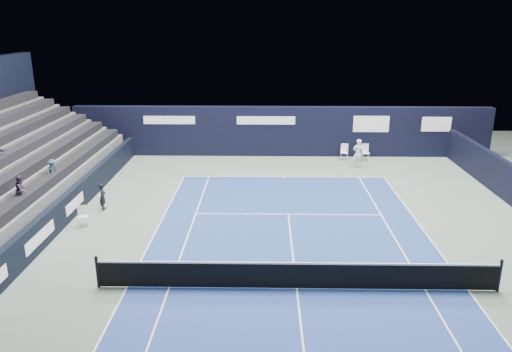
{
  "coord_description": "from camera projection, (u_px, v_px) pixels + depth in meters",
  "views": [
    {
      "loc": [
        -1.04,
        -14.21,
        8.3
      ],
      "look_at": [
        -1.46,
        7.92,
        1.3
      ],
      "focal_mm": 35.0,
      "sensor_mm": 36.0,
      "label": 1
    }
  ],
  "objects": [
    {
      "name": "back_sponsor_wall",
      "position": [
        282.0,
        131.0,
        31.29
      ],
      "size": [
        26.0,
        0.63,
        3.1
      ],
      "color": "black",
      "rests_on": "ground"
    },
    {
      "name": "folding_chair_back_a",
      "position": [
        344.0,
        151.0,
        30.6
      ],
      "size": [
        0.5,
        0.48,
        0.99
      ],
      "rotation": [
        0.0,
        0.0,
        -0.16
      ],
      "color": "white",
      "rests_on": "ground"
    },
    {
      "name": "line_judge_chair",
      "position": [
        83.0,
        214.0,
        20.83
      ],
      "size": [
        0.49,
        0.48,
        0.86
      ],
      "rotation": [
        0.0,
        0.0,
        0.37
      ],
      "color": "white",
      "rests_on": "ground"
    },
    {
      "name": "line_judge",
      "position": [
        103.0,
        196.0,
        22.52
      ],
      "size": [
        0.36,
        0.5,
        1.26
      ],
      "primitive_type": "imported",
      "rotation": [
        0.0,
        0.0,
        1.71
      ],
      "color": "black",
      "rests_on": "ground"
    },
    {
      "name": "folding_chair_back_b",
      "position": [
        365.0,
        151.0,
        30.5
      ],
      "size": [
        0.46,
        0.44,
        1.01
      ],
      "rotation": [
        0.0,
        0.0,
        0.03
      ],
      "color": "silver",
      "rests_on": "ground"
    },
    {
      "name": "court_surface",
      "position": [
        297.0,
        289.0,
        16.03
      ],
      "size": [
        10.97,
        23.77,
        0.01
      ],
      "primitive_type": "cube",
      "color": "navy",
      "rests_on": "ground"
    },
    {
      "name": "side_barrier_left",
      "position": [
        71.0,
        204.0,
        21.72
      ],
      "size": [
        0.33,
        22.0,
        1.2
      ],
      "color": "black",
      "rests_on": "ground"
    },
    {
      "name": "tennis_net",
      "position": [
        297.0,
        275.0,
        15.88
      ],
      "size": [
        12.9,
        0.1,
        1.1
      ],
      "color": "black",
      "rests_on": "ground"
    },
    {
      "name": "ground",
      "position": [
        293.0,
        260.0,
        17.94
      ],
      "size": [
        48.0,
        48.0,
        0.0
      ],
      "primitive_type": "plane",
      "color": "#57685E",
      "rests_on": "ground"
    },
    {
      "name": "court_markings",
      "position": [
        297.0,
        289.0,
        16.03
      ],
      "size": [
        11.03,
        23.83,
        0.0
      ],
      "color": "white",
      "rests_on": "court_surface"
    },
    {
      "name": "tennis_player",
      "position": [
        358.0,
        153.0,
        28.96
      ],
      "size": [
        0.66,
        0.85,
        1.68
      ],
      "color": "white",
      "rests_on": "ground"
    }
  ]
}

